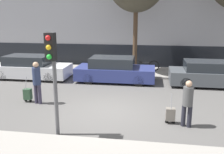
{
  "coord_description": "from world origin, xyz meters",
  "views": [
    {
      "loc": [
        1.64,
        -9.19,
        3.69
      ],
      "look_at": [
        -0.08,
        1.8,
        0.95
      ],
      "focal_mm": 40.0,
      "sensor_mm": 36.0,
      "label": 1
    }
  ],
  "objects": [
    {
      "name": "pedestrian_right",
      "position": [
        2.92,
        -1.0,
        0.92
      ],
      "size": [
        0.34,
        0.34,
        1.62
      ],
      "rotation": [
        0.0,
        0.0,
        -0.33
      ],
      "color": "#23232D",
      "rests_on": "ground_plane"
    },
    {
      "name": "sidewalk_far",
      "position": [
        0.0,
        7.0,
        0.06
      ],
      "size": [
        28.0,
        3.0,
        0.12
      ],
      "color": "gray",
      "rests_on": "ground_plane"
    },
    {
      "name": "parked_car_0",
      "position": [
        -5.49,
        4.57,
        0.65
      ],
      "size": [
        4.62,
        1.84,
        1.39
      ],
      "color": "silver",
      "rests_on": "ground_plane"
    },
    {
      "name": "parked_bicycle",
      "position": [
        1.33,
        7.1,
        0.49
      ],
      "size": [
        1.77,
        0.06,
        0.96
      ],
      "color": "black",
      "rests_on": "sidewalk_far"
    },
    {
      "name": "parked_car_2",
      "position": [
        4.74,
        4.48,
        0.64
      ],
      "size": [
        4.17,
        1.84,
        1.35
      ],
      "color": "#4C5156",
      "rests_on": "ground_plane"
    },
    {
      "name": "building_facade",
      "position": [
        0.0,
        10.3,
        4.61
      ],
      "size": [
        28.0,
        2.27,
        9.26
      ],
      "color": "gray",
      "rests_on": "ground_plane"
    },
    {
      "name": "pedestrian_left",
      "position": [
        -3.09,
        0.39,
        1.05
      ],
      "size": [
        0.34,
        0.34,
        1.83
      ],
      "rotation": [
        0.0,
        0.0,
        -0.23
      ],
      "color": "#383347",
      "rests_on": "ground_plane"
    },
    {
      "name": "parked_car_1",
      "position": [
        -0.38,
        4.63,
        0.66
      ],
      "size": [
        4.45,
        1.92,
        1.4
      ],
      "color": "navy",
      "rests_on": "ground_plane"
    },
    {
      "name": "ground_plane",
      "position": [
        0.0,
        0.0,
        0.0
      ],
      "size": [
        80.0,
        80.0,
        0.0
      ],
      "primitive_type": "plane",
      "color": "#565451"
    },
    {
      "name": "trolley_left",
      "position": [
        -3.62,
        0.52,
        0.35
      ],
      "size": [
        0.34,
        0.29,
        1.13
      ],
      "color": "#335138",
      "rests_on": "ground_plane"
    },
    {
      "name": "traffic_light",
      "position": [
        -1.2,
        -2.37,
        2.31
      ],
      "size": [
        0.28,
        0.47,
        3.22
      ],
      "color": "#515154",
      "rests_on": "ground_plane"
    },
    {
      "name": "trolley_right",
      "position": [
        2.4,
        -0.82,
        0.34
      ],
      "size": [
        0.34,
        0.29,
        1.1
      ],
      "color": "slate",
      "rests_on": "ground_plane"
    }
  ]
}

